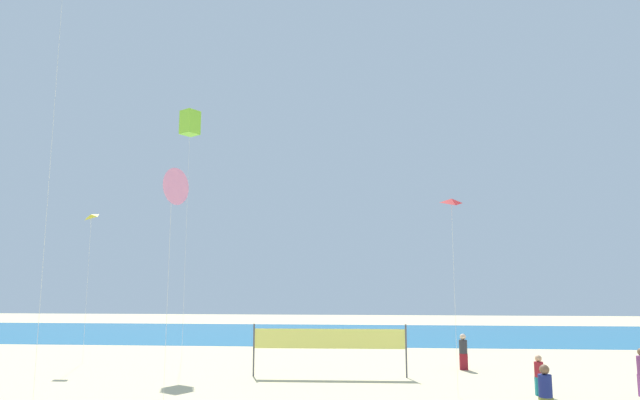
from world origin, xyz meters
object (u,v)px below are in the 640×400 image
Objects in this scene: kite_yellow_diamond at (91,217)px; kite_pink_delta at (172,187)px; beachgoer_charcoal_shirt at (463,351)px; kite_lime_box at (190,123)px; kite_red_diamond at (452,202)px; beachgoer_maroon_shirt at (539,374)px; beachgoer_navy_shirt at (546,392)px; volleyball_net at (329,341)px.

kite_yellow_diamond is 12.58m from kite_pink_delta.
kite_lime_box reaches higher than beachgoer_charcoal_shirt.
kite_pink_delta reaches higher than kite_yellow_diamond.
kite_red_diamond is 0.90× the size of kite_pink_delta.
kite_yellow_diamond is (-21.96, 6.82, 7.14)m from beachgoer_maroon_shirt.
beachgoer_charcoal_shirt is at bearing -142.94° from beachgoer_navy_shirt.
beachgoer_maroon_shirt is 7.46m from kite_red_diamond.
kite_lime_box is (4.72, 2.35, 6.01)m from kite_yellow_diamond.
volleyball_net is 10.52m from kite_pink_delta.
kite_pink_delta reaches higher than volleyball_net.
beachgoer_navy_shirt is at bearing -48.38° from volleyball_net.
kite_lime_box reaches higher than kite_pink_delta.
kite_yellow_diamond is at bearing -85.08° from beachgoer_navy_shirt.
beachgoer_maroon_shirt is at bearing -22.95° from volleyball_net.
beachgoer_maroon_shirt is at bearing 11.83° from kite_red_diamond.
volleyball_net is 0.83× the size of kite_pink_delta.
volleyball_net is at bearing -99.73° from beachgoer_maroon_shirt.
kite_yellow_diamond is 0.56× the size of kite_lime_box.
kite_pink_delta is at bearing -130.79° from volleyball_net.
kite_pink_delta is (-5.52, -6.40, 6.26)m from volleyball_net.
beachgoer_charcoal_shirt is 16.61m from kite_pink_delta.
beachgoer_charcoal_shirt is (-1.82, 6.18, 0.13)m from beachgoer_maroon_shirt.
beachgoer_maroon_shirt is 0.20× the size of kite_red_diamond.
kite_yellow_diamond is (-20.14, 0.64, 7.01)m from beachgoer_charcoal_shirt.
kite_pink_delta is (-10.69, -2.18, 0.38)m from kite_red_diamond.
kite_red_diamond is 18.30m from kite_lime_box.
kite_lime_box reaches higher than beachgoer_maroon_shirt.
beachgoer_navy_shirt is 24.70m from kite_yellow_diamond.
beachgoer_navy_shirt reaches higher than beachgoer_charcoal_shirt.
beachgoer_maroon_shirt is at bearing 11.58° from kite_pink_delta.
beachgoer_maroon_shirt is at bearing -160.86° from beachgoer_navy_shirt.
kite_lime_box is at bearing 26.50° from kite_yellow_diamond.
kite_lime_box reaches higher than kite_yellow_diamond.
beachgoer_maroon_shirt is at bearing -28.01° from kite_lime_box.
kite_lime_box is at bearing 144.91° from kite_red_diamond.
beachgoer_navy_shirt is 24.81m from kite_lime_box.
volleyball_net is 15.33m from kite_yellow_diamond.
beachgoer_maroon_shirt is 4.71m from beachgoer_navy_shirt.
kite_lime_box reaches higher than volleyball_net.
volleyball_net is 0.49× the size of kite_lime_box.
volleyball_net is at bearing -119.05° from beachgoer_charcoal_shirt.
kite_pink_delta reaches higher than kite_red_diamond.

